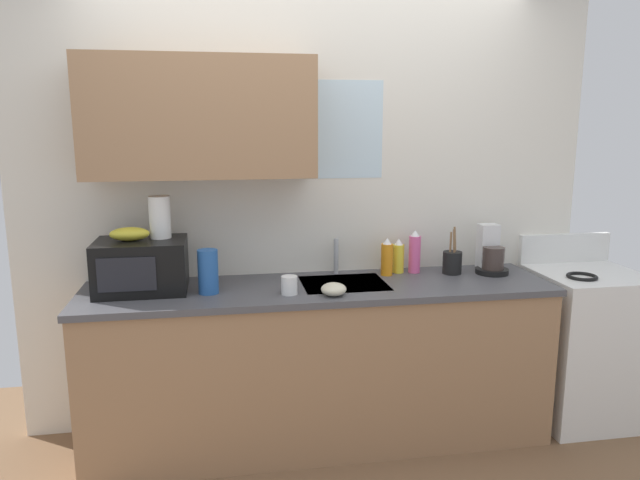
% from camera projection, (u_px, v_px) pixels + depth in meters
% --- Properties ---
extents(kitchen_wall_assembly, '(3.30, 0.42, 2.50)m').
position_uv_depth(kitchen_wall_assembly, '(288.00, 193.00, 3.37)').
color(kitchen_wall_assembly, silver).
rests_on(kitchen_wall_assembly, ground).
extents(counter_unit, '(2.53, 0.63, 0.90)m').
position_uv_depth(counter_unit, '(320.00, 362.00, 3.28)').
color(counter_unit, '#9E7551').
rests_on(counter_unit, ground).
extents(sink_faucet, '(0.03, 0.03, 0.21)m').
position_uv_depth(sink_faucet, '(336.00, 256.00, 3.43)').
color(sink_faucet, '#B2B5BA').
rests_on(sink_faucet, counter_unit).
extents(stove_range, '(0.60, 0.60, 1.08)m').
position_uv_depth(stove_range, '(583.00, 344.00, 3.55)').
color(stove_range, white).
rests_on(stove_range, ground).
extents(microwave, '(0.46, 0.35, 0.27)m').
position_uv_depth(microwave, '(141.00, 266.00, 3.06)').
color(microwave, black).
rests_on(microwave, counter_unit).
extents(banana_bunch, '(0.20, 0.11, 0.07)m').
position_uv_depth(banana_bunch, '(130.00, 234.00, 3.02)').
color(banana_bunch, gold).
rests_on(banana_bunch, microwave).
extents(paper_towel_roll, '(0.11, 0.11, 0.22)m').
position_uv_depth(paper_towel_roll, '(160.00, 217.00, 3.08)').
color(paper_towel_roll, white).
rests_on(paper_towel_roll, microwave).
extents(coffee_maker, '(0.19, 0.21, 0.28)m').
position_uv_depth(coffee_maker, '(490.00, 255.00, 3.45)').
color(coffee_maker, black).
rests_on(coffee_maker, counter_unit).
extents(dish_soap_bottle_orange, '(0.07, 0.07, 0.22)m').
position_uv_depth(dish_soap_bottle_orange, '(387.00, 258.00, 3.39)').
color(dish_soap_bottle_orange, orange).
rests_on(dish_soap_bottle_orange, counter_unit).
extents(dish_soap_bottle_yellow, '(0.07, 0.07, 0.20)m').
position_uv_depth(dish_soap_bottle_yellow, '(398.00, 257.00, 3.45)').
color(dish_soap_bottle_yellow, yellow).
rests_on(dish_soap_bottle_yellow, counter_unit).
extents(dish_soap_bottle_pink, '(0.07, 0.07, 0.25)m').
position_uv_depth(dish_soap_bottle_pink, '(415.00, 253.00, 3.45)').
color(dish_soap_bottle_pink, '#E55999').
rests_on(dish_soap_bottle_pink, counter_unit).
extents(cereal_canister, '(0.10, 0.10, 0.23)m').
position_uv_depth(cereal_canister, '(208.00, 272.00, 3.02)').
color(cereal_canister, '#2659A5').
rests_on(cereal_canister, counter_unit).
extents(mug_white, '(0.08, 0.08, 0.09)m').
position_uv_depth(mug_white, '(289.00, 285.00, 3.02)').
color(mug_white, white).
rests_on(mug_white, counter_unit).
extents(utensil_crock, '(0.11, 0.11, 0.28)m').
position_uv_depth(utensil_crock, '(452.00, 262.00, 3.43)').
color(utensil_crock, black).
rests_on(utensil_crock, counter_unit).
extents(small_bowl, '(0.13, 0.13, 0.06)m').
position_uv_depth(small_bowl, '(334.00, 289.00, 3.00)').
color(small_bowl, beige).
rests_on(small_bowl, counter_unit).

